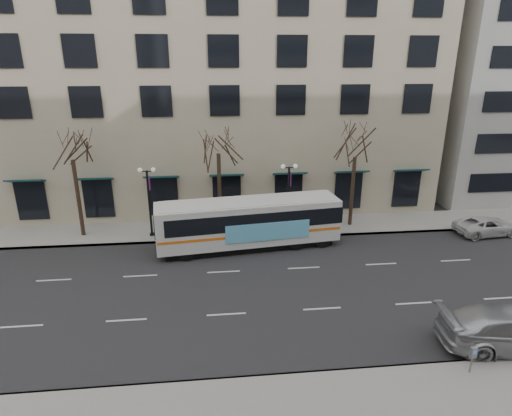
{
  "coord_description": "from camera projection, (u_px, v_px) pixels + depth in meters",
  "views": [
    {
      "loc": [
        -0.43,
        -21.13,
        12.45
      ],
      "look_at": [
        2.03,
        2.52,
        4.0
      ],
      "focal_mm": 30.0,
      "sensor_mm": 36.0,
      "label": 1
    }
  ],
  "objects": [
    {
      "name": "tree_far_mid",
      "position": [
        218.0,
        140.0,
        29.95
      ],
      "size": [
        3.6,
        3.6,
        8.55
      ],
      "color": "black",
      "rests_on": "ground"
    },
    {
      "name": "pay_station",
      "position": [
        473.0,
        354.0,
        17.35
      ],
      "size": [
        0.26,
        0.18,
        1.21
      ],
      "rotation": [
        0.0,
        0.0,
        0.0
      ],
      "color": "gray",
      "rests_on": "sidewalk_near"
    },
    {
      "name": "building_hotel",
      "position": [
        192.0,
        62.0,
        39.48
      ],
      "size": [
        40.0,
        20.0,
        24.0
      ],
      "primitive_type": "cube",
      "color": "tan",
      "rests_on": "ground"
    },
    {
      "name": "lamp_post_right",
      "position": [
        289.0,
        194.0,
        31.2
      ],
      "size": [
        1.22,
        0.45,
        5.21
      ],
      "color": "black",
      "rests_on": "ground"
    },
    {
      "name": "city_bus",
      "position": [
        250.0,
        222.0,
        29.03
      ],
      "size": [
        12.67,
        4.19,
        3.37
      ],
      "rotation": [
        0.0,
        0.0,
        0.12
      ],
      "color": "silver",
      "rests_on": "ground"
    },
    {
      "name": "silver_car",
      "position": [
        512.0,
        329.0,
        19.12
      ],
      "size": [
        6.63,
        3.23,
        1.86
      ],
      "primitive_type": "imported",
      "rotation": [
        0.0,
        0.0,
        1.47
      ],
      "color": "#B6B9BF",
      "rests_on": "ground"
    },
    {
      "name": "sidewalk_far",
      "position": [
        286.0,
        227.0,
        32.91
      ],
      "size": [
        80.0,
        4.0,
        0.15
      ],
      "primitive_type": "cube",
      "color": "gray",
      "rests_on": "ground"
    },
    {
      "name": "white_pickup",
      "position": [
        487.0,
        226.0,
        31.51
      ],
      "size": [
        4.92,
        2.63,
        1.31
      ],
      "primitive_type": "imported",
      "rotation": [
        0.0,
        0.0,
        1.67
      ],
      "color": "silver",
      "rests_on": "ground"
    },
    {
      "name": "tree_far_left",
      "position": [
        71.0,
        146.0,
        29.04
      ],
      "size": [
        3.6,
        3.6,
        8.34
      ],
      "color": "black",
      "rests_on": "ground"
    },
    {
      "name": "ground",
      "position": [
        225.0,
        291.0,
        24.01
      ],
      "size": [
        160.0,
        160.0,
        0.0
      ],
      "primitive_type": "plane",
      "color": "black",
      "rests_on": "ground"
    },
    {
      "name": "lamp_post_left",
      "position": [
        149.0,
        199.0,
        30.22
      ],
      "size": [
        1.22,
        0.45,
        5.21
      ],
      "color": "black",
      "rests_on": "ground"
    },
    {
      "name": "tree_far_right",
      "position": [
        356.0,
        144.0,
        31.08
      ],
      "size": [
        3.6,
        3.6,
        8.06
      ],
      "color": "black",
      "rests_on": "ground"
    }
  ]
}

